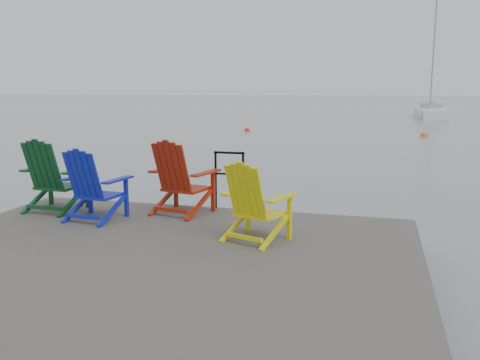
% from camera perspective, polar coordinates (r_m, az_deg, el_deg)
% --- Properties ---
extents(ground, '(400.00, 400.00, 0.00)m').
position_cam_1_polar(ground, '(5.98, -10.39, -13.03)').
color(ground, gray).
rests_on(ground, ground).
extents(dock, '(6.00, 5.00, 1.40)m').
position_cam_1_polar(dock, '(5.85, -10.50, -9.89)').
color(dock, '#2A2825').
rests_on(dock, ground).
extents(handrail, '(0.48, 0.04, 0.90)m').
position_cam_1_polar(handrail, '(7.81, -1.22, 0.61)').
color(handrail, black).
rests_on(handrail, dock).
extents(chair_green, '(0.90, 0.84, 1.10)m').
position_cam_1_polar(chair_green, '(8.17, -20.29, 0.48)').
color(chair_green, '#0B3D1A').
rests_on(chair_green, dock).
extents(chair_blue, '(0.87, 0.82, 1.02)m').
position_cam_1_polar(chair_blue, '(7.44, -16.21, -0.49)').
color(chair_blue, '#101DA9').
rests_on(chair_blue, dock).
extents(chair_red, '(1.00, 0.95, 1.10)m').
position_cam_1_polar(chair_red, '(7.55, -6.72, 0.31)').
color(chair_red, maroon).
rests_on(chair_red, dock).
extents(chair_yellow, '(0.94, 0.89, 0.98)m').
position_cam_1_polar(chair_yellow, '(6.16, 1.62, -2.43)').
color(chair_yellow, '#D6CB0B').
rests_on(chair_yellow, dock).
extents(sailboat_near, '(2.43, 8.69, 11.91)m').
position_cam_1_polar(sailboat_near, '(46.33, 20.54, 7.06)').
color(sailboat_near, silver).
rests_on(sailboat_near, ground).
extents(buoy_b, '(0.33, 0.33, 0.33)m').
position_cam_1_polar(buoy_b, '(28.94, 0.81, 5.52)').
color(buoy_b, red).
rests_on(buoy_b, ground).
extents(buoy_c, '(0.40, 0.40, 0.40)m').
position_cam_1_polar(buoy_c, '(27.27, 19.95, 4.63)').
color(buoy_c, '#ED580D').
rests_on(buoy_c, ground).
extents(buoy_d, '(0.35, 0.35, 0.35)m').
position_cam_1_polar(buoy_d, '(45.17, 20.51, 6.55)').
color(buoy_d, '#E1480D').
rests_on(buoy_d, ground).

